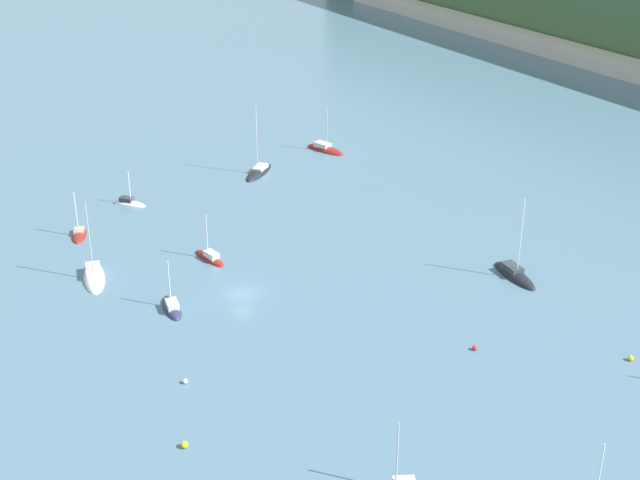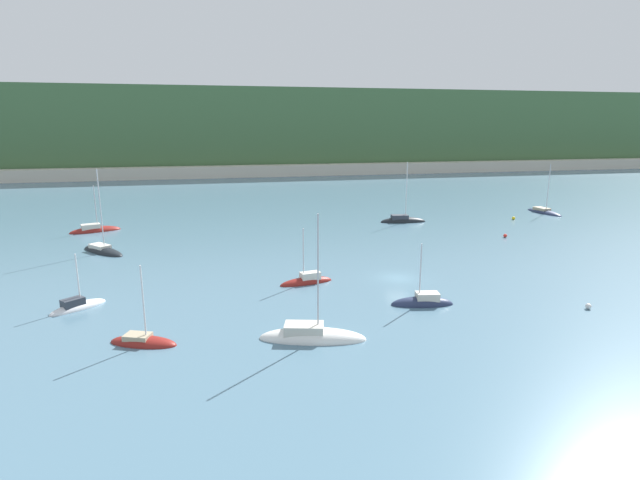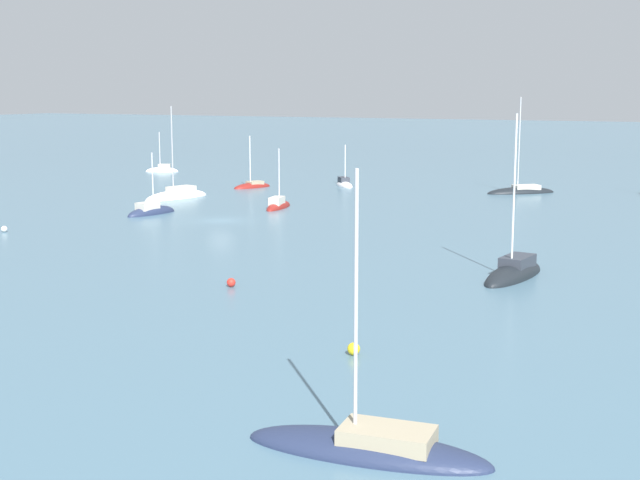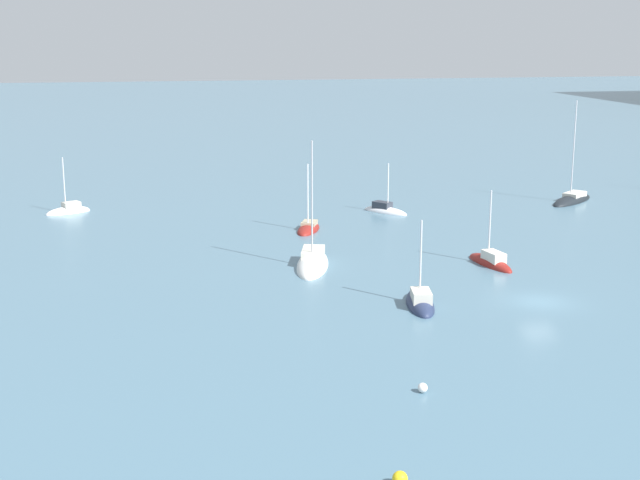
{
  "view_description": "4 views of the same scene",
  "coord_description": "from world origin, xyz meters",
  "px_view_note": "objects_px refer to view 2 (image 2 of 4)",
  "views": [
    {
      "loc": [
        87.72,
        -40.6,
        52.78
      ],
      "look_at": [
        -6.02,
        14.69,
        1.35
      ],
      "focal_mm": 50.0,
      "sensor_mm": 36.0,
      "label": 1
    },
    {
      "loc": [
        -21.22,
        -52.31,
        17.51
      ],
      "look_at": [
        -7.0,
        10.13,
        2.63
      ],
      "focal_mm": 28.0,
      "sensor_mm": 36.0,
      "label": 2
    },
    {
      "loc": [
        72.31,
        46.09,
        12.5
      ],
      "look_at": [
        13.62,
        17.39,
        1.46
      ],
      "focal_mm": 50.0,
      "sensor_mm": 36.0,
      "label": 3
    },
    {
      "loc": [
        58.03,
        -27.97,
        19.37
      ],
      "look_at": [
        -12.35,
        -13.96,
        2.44
      ],
      "focal_mm": 50.0,
      "sensor_mm": 36.0,
      "label": 4
    }
  ],
  "objects_px": {
    "sailboat_5": "(78,307)",
    "sailboat_7": "(403,221)",
    "sailboat_10": "(312,338)",
    "mooring_buoy_3": "(588,306)",
    "sailboat_11": "(544,212)",
    "mooring_buoy_1": "(505,236)",
    "sailboat_0": "(143,343)",
    "sailboat_1": "(423,304)",
    "sailboat_2": "(307,282)",
    "sailboat_9": "(103,251)",
    "mooring_buoy_2": "(514,218)",
    "sailboat_3": "(95,231)"
  },
  "relations": [
    {
      "from": "sailboat_10",
      "to": "mooring_buoy_2",
      "type": "relative_size",
      "value": 18.96
    },
    {
      "from": "mooring_buoy_1",
      "to": "sailboat_11",
      "type": "bearing_deg",
      "value": 41.7
    },
    {
      "from": "sailboat_0",
      "to": "sailboat_10",
      "type": "distance_m",
      "value": 13.85
    },
    {
      "from": "mooring_buoy_3",
      "to": "sailboat_5",
      "type": "bearing_deg",
      "value": 167.03
    },
    {
      "from": "mooring_buoy_1",
      "to": "mooring_buoy_3",
      "type": "bearing_deg",
      "value": -108.83
    },
    {
      "from": "sailboat_7",
      "to": "mooring_buoy_1",
      "type": "height_order",
      "value": "sailboat_7"
    },
    {
      "from": "sailboat_0",
      "to": "mooring_buoy_1",
      "type": "xyz_separation_m",
      "value": [
        51.56,
        28.62,
        0.21
      ]
    },
    {
      "from": "sailboat_3",
      "to": "sailboat_9",
      "type": "xyz_separation_m",
      "value": [
        3.97,
        -15.09,
        -0.02
      ]
    },
    {
      "from": "sailboat_2",
      "to": "sailboat_7",
      "type": "xyz_separation_m",
      "value": [
        24.3,
        31.48,
        -0.01
      ]
    },
    {
      "from": "sailboat_9",
      "to": "sailboat_10",
      "type": "height_order",
      "value": "sailboat_9"
    },
    {
      "from": "mooring_buoy_1",
      "to": "sailboat_10",
      "type": "bearing_deg",
      "value": -140.88
    },
    {
      "from": "sailboat_2",
      "to": "sailboat_3",
      "type": "bearing_deg",
      "value": -60.52
    },
    {
      "from": "mooring_buoy_2",
      "to": "sailboat_5",
      "type": "bearing_deg",
      "value": -155.16
    },
    {
      "from": "sailboat_1",
      "to": "sailboat_5",
      "type": "relative_size",
      "value": 1.17
    },
    {
      "from": "sailboat_2",
      "to": "mooring_buoy_1",
      "type": "xyz_separation_m",
      "value": [
        35.34,
        15.92,
        0.16
      ]
    },
    {
      "from": "sailboat_3",
      "to": "mooring_buoy_1",
      "type": "bearing_deg",
      "value": -34.68
    },
    {
      "from": "sailboat_5",
      "to": "sailboat_7",
      "type": "distance_m",
      "value": 58.75
    },
    {
      "from": "sailboat_3",
      "to": "mooring_buoy_2",
      "type": "xyz_separation_m",
      "value": [
        74.69,
        -6.17,
        0.19
      ]
    },
    {
      "from": "mooring_buoy_2",
      "to": "sailboat_7",
      "type": "bearing_deg",
      "value": 173.46
    },
    {
      "from": "sailboat_10",
      "to": "mooring_buoy_3",
      "type": "relative_size",
      "value": 21.04
    },
    {
      "from": "sailboat_2",
      "to": "sailboat_5",
      "type": "distance_m",
      "value": 23.54
    },
    {
      "from": "sailboat_0",
      "to": "sailboat_5",
      "type": "xyz_separation_m",
      "value": [
        -7.15,
        9.85,
        0.05
      ]
    },
    {
      "from": "sailboat_7",
      "to": "sailboat_2",
      "type": "bearing_deg",
      "value": -120.57
    },
    {
      "from": "mooring_buoy_1",
      "to": "sailboat_5",
      "type": "bearing_deg",
      "value": -162.27
    },
    {
      "from": "sailboat_7",
      "to": "sailboat_10",
      "type": "height_order",
      "value": "sailboat_7"
    },
    {
      "from": "mooring_buoy_1",
      "to": "sailboat_0",
      "type": "bearing_deg",
      "value": -150.97
    },
    {
      "from": "sailboat_3",
      "to": "sailboat_7",
      "type": "height_order",
      "value": "sailboat_7"
    },
    {
      "from": "sailboat_5",
      "to": "sailboat_9",
      "type": "xyz_separation_m",
      "value": [
        -1.82,
        22.98,
        -0.02
      ]
    },
    {
      "from": "sailboat_7",
      "to": "sailboat_9",
      "type": "xyz_separation_m",
      "value": [
        -49.49,
        -11.35,
        -0.02
      ]
    },
    {
      "from": "sailboat_9",
      "to": "mooring_buoy_3",
      "type": "relative_size",
      "value": 22.51
    },
    {
      "from": "sailboat_1",
      "to": "mooring_buoy_1",
      "type": "distance_m",
      "value": 35.86
    },
    {
      "from": "sailboat_5",
      "to": "mooring_buoy_1",
      "type": "height_order",
      "value": "sailboat_5"
    },
    {
      "from": "sailboat_3",
      "to": "sailboat_7",
      "type": "relative_size",
      "value": 0.72
    },
    {
      "from": "mooring_buoy_3",
      "to": "mooring_buoy_1",
      "type": "bearing_deg",
      "value": 71.17
    },
    {
      "from": "sailboat_5",
      "to": "sailboat_10",
      "type": "distance_m",
      "value": 24.06
    },
    {
      "from": "sailboat_0",
      "to": "sailboat_2",
      "type": "relative_size",
      "value": 1.04
    },
    {
      "from": "sailboat_3",
      "to": "sailboat_5",
      "type": "xyz_separation_m",
      "value": [
        5.78,
        -38.07,
        0.01
      ]
    },
    {
      "from": "sailboat_9",
      "to": "sailboat_0",
      "type": "bearing_deg",
      "value": -25.16
    },
    {
      "from": "sailboat_0",
      "to": "mooring_buoy_3",
      "type": "xyz_separation_m",
      "value": [
        41.35,
        -1.32,
        0.2
      ]
    },
    {
      "from": "mooring_buoy_3",
      "to": "sailboat_11",
      "type": "bearing_deg",
      "value": 57.48
    },
    {
      "from": "sailboat_1",
      "to": "mooring_buoy_1",
      "type": "bearing_deg",
      "value": -125.29
    },
    {
      "from": "sailboat_2",
      "to": "sailboat_7",
      "type": "relative_size",
      "value": 0.59
    },
    {
      "from": "sailboat_10",
      "to": "mooring_buoy_2",
      "type": "distance_m",
      "value": 65.14
    },
    {
      "from": "sailboat_9",
      "to": "mooring_buoy_3",
      "type": "xyz_separation_m",
      "value": [
        50.32,
        -34.15,
        0.18
      ]
    },
    {
      "from": "sailboat_0",
      "to": "sailboat_1",
      "type": "xyz_separation_m",
      "value": [
        26.11,
        3.35,
        0.04
      ]
    },
    {
      "from": "mooring_buoy_2",
      "to": "sailboat_1",
      "type": "bearing_deg",
      "value": -132.86
    },
    {
      "from": "sailboat_9",
      "to": "mooring_buoy_3",
      "type": "distance_m",
      "value": 60.81
    },
    {
      "from": "sailboat_5",
      "to": "mooring_buoy_3",
      "type": "relative_size",
      "value": 10.94
    },
    {
      "from": "mooring_buoy_1",
      "to": "mooring_buoy_3",
      "type": "height_order",
      "value": "mooring_buoy_1"
    },
    {
      "from": "sailboat_0",
      "to": "mooring_buoy_2",
      "type": "relative_size",
      "value": 11.95
    }
  ]
}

